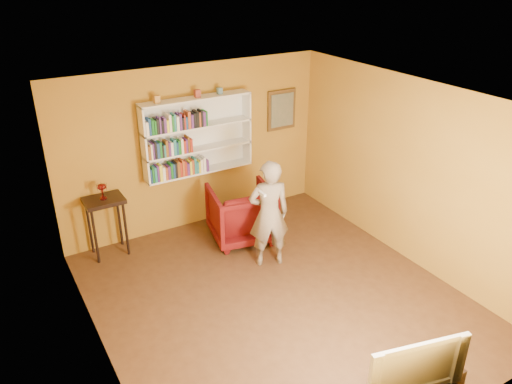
# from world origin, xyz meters

# --- Properties ---
(room_shell) EXTENTS (5.30, 5.80, 2.88)m
(room_shell) POSITION_xyz_m (0.00, 0.00, 1.02)
(room_shell) COLOR #432815
(room_shell) RESTS_ON ground
(bookshelf) EXTENTS (1.80, 0.29, 1.23)m
(bookshelf) POSITION_xyz_m (0.00, 2.41, 1.59)
(bookshelf) COLOR white
(bookshelf) RESTS_ON room_shell
(books_row_lower) EXTENTS (0.98, 0.19, 0.27)m
(books_row_lower) POSITION_xyz_m (-0.38, 2.30, 1.13)
(books_row_lower) COLOR navy
(books_row_lower) RESTS_ON bookshelf
(books_row_middle) EXTENTS (0.72, 0.19, 0.27)m
(books_row_middle) POSITION_xyz_m (-0.51, 2.30, 1.51)
(books_row_middle) COLOR brown
(books_row_middle) RESTS_ON bookshelf
(books_row_upper) EXTENTS (0.99, 0.19, 0.27)m
(books_row_upper) POSITION_xyz_m (-0.36, 2.31, 1.89)
(books_row_upper) COLOR white
(books_row_upper) RESTS_ON bookshelf
(ornament_left) EXTENTS (0.08, 0.08, 0.11)m
(ornament_left) POSITION_xyz_m (-0.62, 2.35, 2.27)
(ornament_left) COLOR #C08636
(ornament_left) RESTS_ON bookshelf
(ornament_centre) EXTENTS (0.09, 0.09, 0.12)m
(ornament_centre) POSITION_xyz_m (0.03, 2.35, 2.27)
(ornament_centre) COLOR brown
(ornament_centre) RESTS_ON bookshelf
(ornament_right) EXTENTS (0.07, 0.07, 0.10)m
(ornament_right) POSITION_xyz_m (0.41, 2.35, 2.26)
(ornament_right) COLOR slate
(ornament_right) RESTS_ON bookshelf
(framed_painting) EXTENTS (0.55, 0.05, 0.70)m
(framed_painting) POSITION_xyz_m (1.65, 2.46, 1.75)
(framed_painting) COLOR #503516
(framed_painting) RESTS_ON room_shell
(console_table) EXTENTS (0.57, 0.44, 0.94)m
(console_table) POSITION_xyz_m (-1.60, 2.25, 0.77)
(console_table) COLOR black
(console_table) RESTS_ON ground
(ruby_lustre) EXTENTS (0.15, 0.15, 0.24)m
(ruby_lustre) POSITION_xyz_m (-1.60, 2.25, 1.11)
(ruby_lustre) COLOR maroon
(ruby_lustre) RESTS_ON console_table
(armchair) EXTENTS (1.13, 1.15, 0.89)m
(armchair) POSITION_xyz_m (0.37, 1.63, 0.45)
(armchair) COLOR #4A050A
(armchair) RESTS_ON ground
(person) EXTENTS (0.69, 0.55, 1.64)m
(person) POSITION_xyz_m (0.37, 0.79, 0.82)
(person) COLOR #7C6C5B
(person) RESTS_ON ground
(game_remote) EXTENTS (0.04, 0.15, 0.04)m
(game_remote) POSITION_xyz_m (0.05, 0.47, 1.35)
(game_remote) COLOR white
(game_remote) RESTS_ON person
(television) EXTENTS (1.01, 0.36, 0.58)m
(television) POSITION_xyz_m (0.05, -2.25, 0.74)
(television) COLOR black
(television) RESTS_ON tv_cabinet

